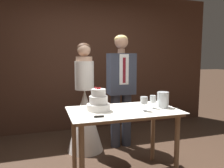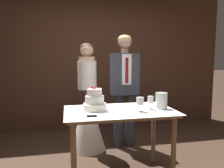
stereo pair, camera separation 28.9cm
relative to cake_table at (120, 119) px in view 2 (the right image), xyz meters
name	(u,v)px [view 2 (the right image)]	position (x,y,z in m)	size (l,w,h in m)	color
wall_back	(94,62)	(-0.04, 1.98, 0.63)	(5.32, 0.12, 2.66)	#472B1E
cake_table	(120,119)	(0.00, 0.00, 0.00)	(1.25, 0.74, 0.81)	#8E6B4C
tiered_cake	(95,102)	(-0.28, 0.06, 0.21)	(0.27, 0.27, 0.27)	white
cake_knife	(98,116)	(-0.28, -0.23, 0.12)	(0.39, 0.05, 0.02)	silver
wine_glass_near	(140,102)	(0.20, -0.11, 0.22)	(0.08, 0.08, 0.16)	silver
wine_glass_middle	(151,100)	(0.36, -0.03, 0.22)	(0.07, 0.07, 0.15)	silver
hurricane_candle	(161,101)	(0.50, -0.02, 0.20)	(0.14, 0.14, 0.19)	silver
bride	(88,112)	(-0.29, 0.88, -0.11)	(0.54, 0.54, 1.62)	white
groom	(124,85)	(0.29, 0.88, 0.28)	(0.41, 0.25, 1.75)	#333847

